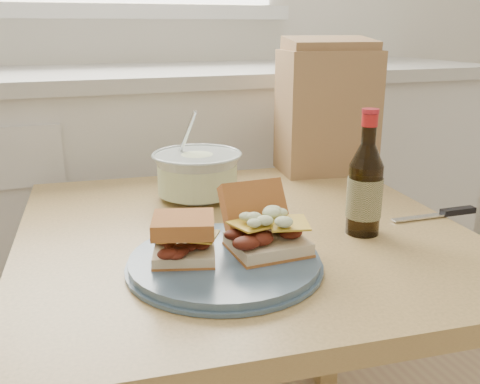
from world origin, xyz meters
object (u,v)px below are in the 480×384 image
object	(u,v)px
plate	(225,262)
paper_bag	(327,112)
dining_table	(242,276)
beer_bottle	(365,188)
coleslaw_bowl	(197,176)

from	to	relation	value
plate	paper_bag	size ratio (longest dim) A/B	0.97
dining_table	beer_bottle	bearing A→B (deg)	-21.49
dining_table	paper_bag	distance (m)	0.55
coleslaw_bowl	beer_bottle	bearing A→B (deg)	-53.61
dining_table	beer_bottle	size ratio (longest dim) A/B	3.88
beer_bottle	paper_bag	bearing A→B (deg)	71.10
coleslaw_bowl	dining_table	bearing A→B (deg)	-82.39
plate	paper_bag	distance (m)	0.68
plate	paper_bag	world-z (taller)	paper_bag
dining_table	coleslaw_bowl	world-z (taller)	coleslaw_bowl
coleslaw_bowl	beer_bottle	xyz separation A→B (m)	(0.23, -0.31, 0.04)
dining_table	plate	world-z (taller)	plate
beer_bottle	paper_bag	distance (m)	0.46
dining_table	coleslaw_bowl	xyz separation A→B (m)	(-0.03, 0.21, 0.15)
plate	beer_bottle	xyz separation A→B (m)	(0.29, 0.06, 0.08)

